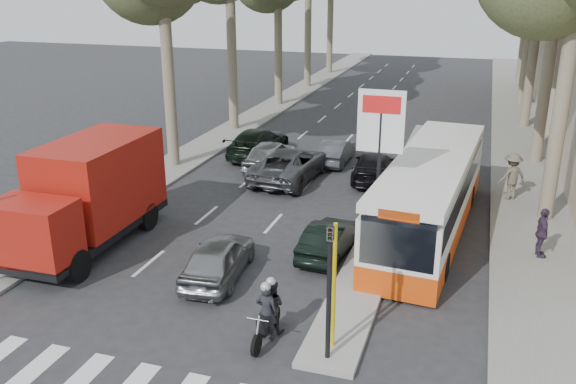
# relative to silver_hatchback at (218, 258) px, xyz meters

# --- Properties ---
(ground) EXTENTS (120.00, 120.00, 0.00)m
(ground) POSITION_rel_silver_hatchback_xyz_m (1.10, -1.82, -0.66)
(ground) COLOR #28282B
(ground) RESTS_ON ground
(sidewalk_right) EXTENTS (3.20, 70.00, 0.12)m
(sidewalk_right) POSITION_rel_silver_hatchback_xyz_m (9.70, 23.18, -0.60)
(sidewalk_right) COLOR gray
(sidewalk_right) RESTS_ON ground
(median_left) EXTENTS (2.40, 64.00, 0.12)m
(median_left) POSITION_rel_silver_hatchback_xyz_m (-6.90, 26.18, -0.60)
(median_left) COLOR gray
(median_left) RESTS_ON ground
(traffic_island) EXTENTS (1.50, 26.00, 0.16)m
(traffic_island) POSITION_rel_silver_hatchback_xyz_m (4.35, 9.18, -0.58)
(traffic_island) COLOR gray
(traffic_island) RESTS_ON ground
(billboard) EXTENTS (1.50, 12.10, 5.60)m
(billboard) POSITION_rel_silver_hatchback_xyz_m (4.35, 3.18, 3.04)
(billboard) COLOR yellow
(billboard) RESTS_ON ground
(traffic_light_island) EXTENTS (0.16, 0.41, 3.60)m
(traffic_light_island) POSITION_rel_silver_hatchback_xyz_m (4.35, -3.32, 1.82)
(traffic_light_island) COLOR black
(traffic_light_island) RESTS_ON ground
(silver_hatchback) EXTENTS (1.94, 4.03, 1.33)m
(silver_hatchback) POSITION_rel_silver_hatchback_xyz_m (0.00, 0.00, 0.00)
(silver_hatchback) COLOR gray
(silver_hatchback) RESTS_ON ground
(dark_hatchback) EXTENTS (1.49, 3.64, 1.17)m
(dark_hatchback) POSITION_rel_silver_hatchback_xyz_m (2.90, 2.64, -0.08)
(dark_hatchback) COLOR black
(dark_hatchback) RESTS_ON ground
(queue_car_a) EXTENTS (2.77, 5.48, 1.49)m
(queue_car_a) POSITION_rel_silver_hatchback_xyz_m (-0.80, 9.93, 0.08)
(queue_car_a) COLOR #4C4F54
(queue_car_a) RESTS_ON ground
(queue_car_b) EXTENTS (2.15, 4.53, 1.28)m
(queue_car_b) POSITION_rel_silver_hatchback_xyz_m (2.90, 11.10, -0.02)
(queue_car_b) COLOR black
(queue_car_b) RESTS_ON ground
(queue_car_c) EXTENTS (1.77, 4.29, 1.45)m
(queue_car_c) POSITION_rel_silver_hatchback_xyz_m (-2.21, 11.18, 0.06)
(queue_car_c) COLOR #A2A4AA
(queue_car_c) RESTS_ON ground
(queue_car_d) EXTENTS (1.29, 3.67, 1.21)m
(queue_car_d) POSITION_rel_silver_hatchback_xyz_m (0.60, 13.18, -0.06)
(queue_car_d) COLOR #4B4C52
(queue_car_d) RESTS_ON ground
(queue_car_e) EXTENTS (2.18, 5.04, 1.45)m
(queue_car_e) POSITION_rel_silver_hatchback_xyz_m (-3.59, 13.22, 0.06)
(queue_car_e) COLOR black
(queue_car_e) RESTS_ON ground
(red_truck) EXTENTS (2.64, 6.80, 3.62)m
(red_truck) POSITION_rel_silver_hatchback_xyz_m (-5.20, 0.95, 1.25)
(red_truck) COLOR black
(red_truck) RESTS_ON ground
(city_bus) EXTENTS (3.30, 11.32, 2.94)m
(city_bus) POSITION_rel_silver_hatchback_xyz_m (5.90, 5.60, 0.89)
(city_bus) COLOR #D6420B
(city_bus) RESTS_ON ground
(motorcycle) EXTENTS (0.71, 1.99, 1.69)m
(motorcycle) POSITION_rel_silver_hatchback_xyz_m (2.60, -2.65, 0.10)
(motorcycle) COLOR black
(motorcycle) RESTS_ON ground
(pedestrian_near) EXTENTS (0.63, 1.06, 1.70)m
(pedestrian_near) POSITION_rel_silver_hatchback_xyz_m (9.65, 4.41, 0.31)
(pedestrian_near) COLOR #3D2D44
(pedestrian_near) RESTS_ON sidewalk_right
(pedestrian_far) EXTENTS (1.38, 1.17, 1.98)m
(pedestrian_far) POSITION_rel_silver_hatchback_xyz_m (8.83, 10.00, 0.44)
(pedestrian_far) COLOR #665E4D
(pedestrian_far) RESTS_ON sidewalk_right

